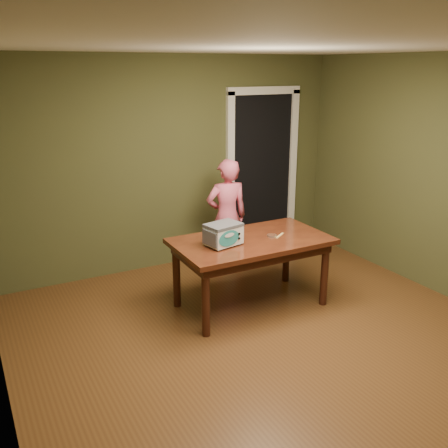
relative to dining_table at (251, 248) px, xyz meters
name	(u,v)px	position (x,y,z in m)	size (l,w,h in m)	color
floor	(286,353)	(-0.22, -0.97, -0.65)	(5.00, 5.00, 0.00)	brown
room_shell	(294,165)	(-0.22, -0.97, 1.06)	(4.52, 5.02, 2.61)	#414324
doorway	(250,169)	(1.08, 1.81, 0.41)	(1.10, 0.66, 2.25)	black
dining_table	(251,248)	(0.00, 0.00, 0.00)	(1.61, 0.91, 0.75)	#3B180D
toy_oven	(223,234)	(-0.34, -0.02, 0.22)	(0.40, 0.31, 0.22)	#4C4F54
baking_pan	(272,236)	(0.23, -0.04, 0.11)	(0.10, 0.10, 0.02)	silver
spatula	(280,235)	(0.32, -0.06, 0.10)	(0.18, 0.03, 0.01)	tan
child	(227,217)	(0.23, 0.94, 0.06)	(0.52, 0.34, 1.42)	#E75F7D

